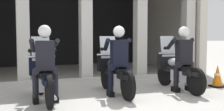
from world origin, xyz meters
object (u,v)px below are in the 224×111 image
object	(u,v)px
traffic_cone_flank	(217,76)
motorcycle_left	(44,76)
police_officer_right	(183,53)
motorcycle_right	(176,70)
police_officer_left	(45,57)
motorcycle_center	(114,72)
police_officer_center	(119,55)

from	to	relation	value
traffic_cone_flank	motorcycle_left	bearing A→B (deg)	179.38
motorcycle_left	police_officer_right	bearing A→B (deg)	-3.36
motorcycle_right	police_officer_right	xyz separation A→B (m)	(-0.00, -0.28, 0.44)
police_officer_left	motorcycle_center	world-z (taller)	police_officer_left
motorcycle_center	police_officer_right	bearing A→B (deg)	-16.27
motorcycle_left	traffic_cone_flank	xyz separation A→B (m)	(4.51, -0.05, -0.21)
motorcycle_left	police_officer_left	bearing A→B (deg)	-89.34
motorcycle_left	police_officer_center	xyz separation A→B (m)	(1.65, -0.17, 0.44)
motorcycle_left	motorcycle_center	distance (m)	1.66
motorcycle_center	police_officer_left	bearing A→B (deg)	-170.36
police_officer_right	police_officer_left	bearing A→B (deg)	179.66
motorcycle_left	police_officer_center	bearing A→B (deg)	-4.91
motorcycle_center	police_officer_center	size ratio (longest dim) A/B	1.29
police_officer_left	police_officer_right	size ratio (longest dim) A/B	1.00
motorcycle_left	police_officer_left	xyz separation A→B (m)	(-0.00, -0.28, 0.44)
police_officer_left	motorcycle_right	size ratio (longest dim) A/B	0.78
police_officer_center	motorcycle_left	bearing A→B (deg)	170.27
motorcycle_center	traffic_cone_flank	size ratio (longest dim) A/B	3.46
police_officer_left	traffic_cone_flank	size ratio (longest dim) A/B	2.69
motorcycle_center	traffic_cone_flank	xyz separation A→B (m)	(2.86, -0.16, -0.21)
police_officer_left	motorcycle_center	distance (m)	1.76
motorcycle_left	police_officer_left	world-z (taller)	police_officer_left
police_officer_left	traffic_cone_flank	xyz separation A→B (m)	(4.51, 0.23, -0.65)
traffic_cone_flank	motorcycle_right	bearing A→B (deg)	175.95
motorcycle_left	traffic_cone_flank	size ratio (longest dim) A/B	3.46
police_officer_left	police_officer_center	distance (m)	1.66
police_officer_center	police_officer_right	distance (m)	1.65
police_officer_left	police_officer_right	world-z (taller)	same
motorcycle_center	motorcycle_left	bearing A→B (deg)	-179.93
traffic_cone_flank	motorcycle_center	bearing A→B (deg)	176.72
police_officer_center	traffic_cone_flank	world-z (taller)	police_officer_center
police_officer_center	police_officer_right	world-z (taller)	same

